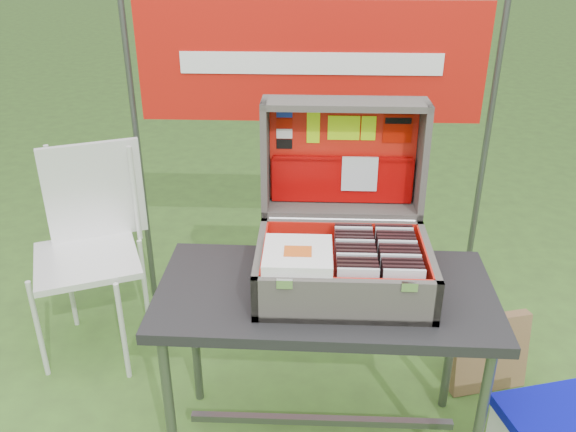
{
  "coord_description": "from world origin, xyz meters",
  "views": [
    {
      "loc": [
        0.01,
        -1.71,
        1.91
      ],
      "look_at": [
        -0.06,
        0.1,
        1.01
      ],
      "focal_mm": 38.0,
      "sensor_mm": 36.0,
      "label": 1
    }
  ],
  "objects_px": {
    "suitcase": "(345,206)",
    "cardboard_box": "(490,353)",
    "chair": "(87,262)",
    "table": "(323,371)"
  },
  "relations": [
    {
      "from": "suitcase",
      "to": "cardboard_box",
      "type": "relative_size",
      "value": 1.64
    },
    {
      "from": "chair",
      "to": "table",
      "type": "bearing_deg",
      "value": -49.63
    },
    {
      "from": "chair",
      "to": "cardboard_box",
      "type": "height_order",
      "value": "chair"
    },
    {
      "from": "chair",
      "to": "suitcase",
      "type": "bearing_deg",
      "value": -45.57
    },
    {
      "from": "table",
      "to": "suitcase",
      "type": "bearing_deg",
      "value": 49.76
    },
    {
      "from": "table",
      "to": "cardboard_box",
      "type": "relative_size",
      "value": 3.24
    },
    {
      "from": "table",
      "to": "cardboard_box",
      "type": "height_order",
      "value": "table"
    },
    {
      "from": "suitcase",
      "to": "cardboard_box",
      "type": "bearing_deg",
      "value": 23.61
    },
    {
      "from": "chair",
      "to": "cardboard_box",
      "type": "relative_size",
      "value": 2.71
    },
    {
      "from": "suitcase",
      "to": "cardboard_box",
      "type": "xyz_separation_m",
      "value": [
        0.68,
        0.3,
        -0.85
      ]
    }
  ]
}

